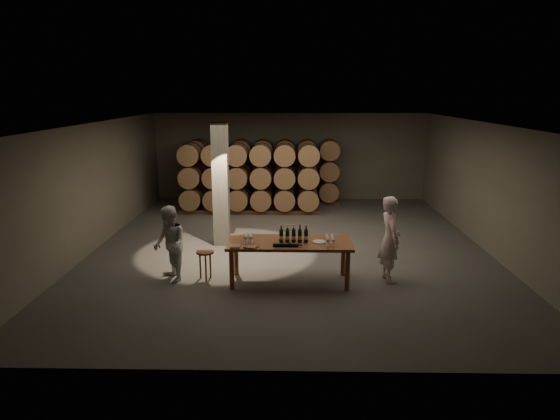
{
  "coord_description": "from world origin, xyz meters",
  "views": [
    {
      "loc": [
        0.01,
        -12.52,
        3.97
      ],
      "look_at": [
        -0.24,
        -0.49,
        1.1
      ],
      "focal_mm": 32.0,
      "sensor_mm": 36.0,
      "label": 1
    }
  ],
  "objects_px": {
    "tasting_table": "(290,246)",
    "plate": "(319,242)",
    "person_woman": "(170,244)",
    "stool": "(205,256)",
    "bottle_cluster": "(294,236)",
    "person_man": "(390,239)",
    "notebook_near": "(250,247)"
  },
  "relations": [
    {
      "from": "notebook_near",
      "to": "person_man",
      "type": "xyz_separation_m",
      "value": [
        2.91,
        0.58,
        0.01
      ]
    },
    {
      "from": "tasting_table",
      "to": "stool",
      "type": "distance_m",
      "value": 1.84
    },
    {
      "from": "stool",
      "to": "tasting_table",
      "type": "bearing_deg",
      "value": -4.06
    },
    {
      "from": "bottle_cluster",
      "to": "plate",
      "type": "xyz_separation_m",
      "value": [
        0.53,
        -0.05,
        -0.11
      ]
    },
    {
      "from": "tasting_table",
      "to": "stool",
      "type": "xyz_separation_m",
      "value": [
        -1.82,
        0.13,
        -0.28
      ]
    },
    {
      "from": "bottle_cluster",
      "to": "stool",
      "type": "height_order",
      "value": "bottle_cluster"
    },
    {
      "from": "notebook_near",
      "to": "plate",
      "type": "bearing_deg",
      "value": 35.56
    },
    {
      "from": "plate",
      "to": "person_woman",
      "type": "relative_size",
      "value": 0.17
    },
    {
      "from": "notebook_near",
      "to": "person_man",
      "type": "distance_m",
      "value": 2.97
    },
    {
      "from": "tasting_table",
      "to": "notebook_near",
      "type": "xyz_separation_m",
      "value": [
        -0.79,
        -0.44,
        0.12
      ]
    },
    {
      "from": "bottle_cluster",
      "to": "notebook_near",
      "type": "height_order",
      "value": "bottle_cluster"
    },
    {
      "from": "bottle_cluster",
      "to": "stool",
      "type": "xyz_separation_m",
      "value": [
        -1.9,
        0.11,
        -0.51
      ]
    },
    {
      "from": "notebook_near",
      "to": "tasting_table",
      "type": "bearing_deg",
      "value": 48.5
    },
    {
      "from": "notebook_near",
      "to": "stool",
      "type": "distance_m",
      "value": 1.24
    },
    {
      "from": "bottle_cluster",
      "to": "person_woman",
      "type": "xyz_separation_m",
      "value": [
        -2.63,
        -0.0,
        -0.2
      ]
    },
    {
      "from": "plate",
      "to": "notebook_near",
      "type": "bearing_deg",
      "value": -163.49
    },
    {
      "from": "bottle_cluster",
      "to": "person_woman",
      "type": "height_order",
      "value": "person_woman"
    },
    {
      "from": "plate",
      "to": "person_man",
      "type": "distance_m",
      "value": 1.52
    },
    {
      "from": "stool",
      "to": "bottle_cluster",
      "type": "bearing_deg",
      "value": -3.16
    },
    {
      "from": "person_woman",
      "to": "tasting_table",
      "type": "bearing_deg",
      "value": 58.98
    },
    {
      "from": "tasting_table",
      "to": "bottle_cluster",
      "type": "relative_size",
      "value": 4.29
    },
    {
      "from": "plate",
      "to": "stool",
      "type": "height_order",
      "value": "plate"
    },
    {
      "from": "bottle_cluster",
      "to": "stool",
      "type": "distance_m",
      "value": 1.97
    },
    {
      "from": "tasting_table",
      "to": "stool",
      "type": "height_order",
      "value": "tasting_table"
    },
    {
      "from": "tasting_table",
      "to": "plate",
      "type": "height_order",
      "value": "plate"
    },
    {
      "from": "plate",
      "to": "stool",
      "type": "relative_size",
      "value": 0.45
    },
    {
      "from": "notebook_near",
      "to": "stool",
      "type": "bearing_deg",
      "value": 169.87
    },
    {
      "from": "tasting_table",
      "to": "person_woman",
      "type": "xyz_separation_m",
      "value": [
        -2.54,
        0.02,
        0.02
      ]
    },
    {
      "from": "tasting_table",
      "to": "plate",
      "type": "relative_size",
      "value": 9.23
    },
    {
      "from": "tasting_table",
      "to": "plate",
      "type": "xyz_separation_m",
      "value": [
        0.62,
        -0.03,
        0.11
      ]
    },
    {
      "from": "tasting_table",
      "to": "person_man",
      "type": "bearing_deg",
      "value": 3.64
    },
    {
      "from": "bottle_cluster",
      "to": "person_woman",
      "type": "distance_m",
      "value": 2.63
    }
  ]
}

